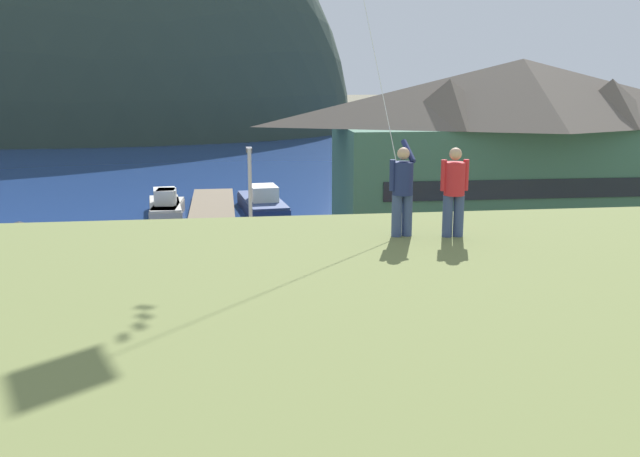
{
  "coord_description": "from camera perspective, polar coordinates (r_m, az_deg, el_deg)",
  "views": [
    {
      "loc": [
        -4.97,
        -20.13,
        10.49
      ],
      "look_at": [
        -1.06,
        9.0,
        4.02
      ],
      "focal_mm": 40.36,
      "sensor_mm": 36.0,
      "label": 1
    }
  ],
  "objects": [
    {
      "name": "parked_car_front_row_end",
      "position": [
        29.7,
        12.56,
        -6.4
      ],
      "size": [
        4.32,
        2.31,
        1.82
      ],
      "color": "red",
      "rests_on": "parking_lot_pad"
    },
    {
      "name": "parking_lot_pad",
      "position": [
        27.66,
        3.34,
        -9.78
      ],
      "size": [
        40.0,
        20.0,
        0.1
      ],
      "primitive_type": "cube",
      "color": "gray",
      "rests_on": "ground"
    },
    {
      "name": "moored_boat_inner_slip",
      "position": [
        53.8,
        -12.19,
        1.66
      ],
      "size": [
        2.87,
        7.05,
        2.16
      ],
      "color": "#A8A399",
      "rests_on": "ground"
    },
    {
      "name": "bay_water",
      "position": [
        80.96,
        -4.06,
        4.94
      ],
      "size": [
        360.0,
        84.0,
        0.03
      ],
      "primitive_type": "cube",
      "color": "navy",
      "rests_on": "ground"
    },
    {
      "name": "harbor_lodge",
      "position": [
        46.16,
        15.5,
        6.31
      ],
      "size": [
        23.49,
        9.98,
        11.19
      ],
      "color": "#38604C",
      "rests_on": "ground"
    },
    {
      "name": "parked_car_front_row_silver",
      "position": [
        31.81,
        20.54,
        -5.64
      ],
      "size": [
        4.22,
        2.09,
        1.82
      ],
      "color": "#9EA3A8",
      "rests_on": "parking_lot_pad"
    },
    {
      "name": "parked_car_lone_by_shed",
      "position": [
        22.32,
        -15.51,
        -13.05
      ],
      "size": [
        4.3,
        2.26,
        1.82
      ],
      "color": "navy",
      "rests_on": "parking_lot_pad"
    },
    {
      "name": "parked_car_back_row_left",
      "position": [
        27.32,
        -6.63,
        -7.85
      ],
      "size": [
        4.28,
        2.22,
        1.82
      ],
      "color": "#B28923",
      "rests_on": "parking_lot_pad"
    },
    {
      "name": "parked_car_mid_row_center",
      "position": [
        24.73,
        10.57,
        -10.21
      ],
      "size": [
        4.29,
        2.24,
        1.82
      ],
      "color": "red",
      "rests_on": "parking_lot_pad"
    },
    {
      "name": "far_hill_east_peak",
      "position": [
        133.96,
        -18.38,
        7.29
      ],
      "size": [
        94.93,
        57.85,
        95.51
      ],
      "primitive_type": "ellipsoid",
      "color": "#2D3D33",
      "rests_on": "ground"
    },
    {
      "name": "moored_boat_outer_mooring",
      "position": [
        54.27,
        -4.58,
        2.0
      ],
      "size": [
        3.61,
        8.74,
        2.16
      ],
      "color": "navy",
      "rests_on": "ground"
    },
    {
      "name": "person_kite_flyer",
      "position": [
        14.03,
        6.55,
        3.21
      ],
      "size": [
        0.52,
        0.69,
        1.86
      ],
      "color": "#384770",
      "rests_on": "grassy_hill_foreground"
    },
    {
      "name": "parked_car_mid_row_near",
      "position": [
        23.23,
        -2.48,
        -11.54
      ],
      "size": [
        4.32,
        2.29,
        1.82
      ],
      "color": "navy",
      "rests_on": "parking_lot_pad"
    },
    {
      "name": "ground_plane",
      "position": [
        23.23,
        5.74,
        -14.49
      ],
      "size": [
        600.0,
        600.0,
        0.0
      ],
      "primitive_type": "plane",
      "color": "#66604C"
    },
    {
      "name": "wharf_dock",
      "position": [
        55.2,
        -8.51,
        1.69
      ],
      "size": [
        3.2,
        13.1,
        0.7
      ],
      "color": "#70604C",
      "rests_on": "ground"
    },
    {
      "name": "parking_light_pole",
      "position": [
        31.34,
        -5.52,
        0.81
      ],
      "size": [
        0.24,
        0.78,
        7.16
      ],
      "color": "#ADADB2",
      "rests_on": "parking_lot_pad"
    },
    {
      "name": "storage_shed_near_lot",
      "position": [
        27.21,
        -22.31,
        -4.88
      ],
      "size": [
        7.97,
        5.99,
        5.47
      ],
      "color": "#756B5B",
      "rests_on": "ground"
    },
    {
      "name": "moored_boat_wharfside",
      "position": [
        53.4,
        -12.0,
        1.6
      ],
      "size": [
        2.19,
        5.77,
        2.16
      ],
      "color": "#A8A399",
      "rests_on": "ground"
    },
    {
      "name": "person_companion",
      "position": [
        14.13,
        10.59,
        3.08
      ],
      "size": [
        0.55,
        0.4,
        1.74
      ],
      "color": "#384770",
      "rests_on": "grassy_hill_foreground"
    }
  ]
}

